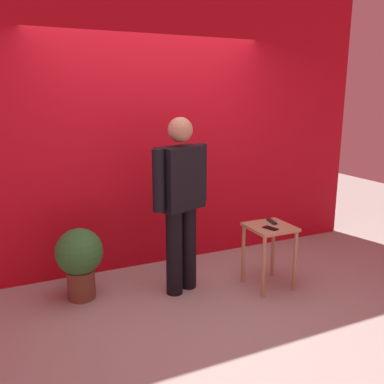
% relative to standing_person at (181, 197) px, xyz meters
% --- Properties ---
extents(ground_plane, '(12.00, 12.00, 0.00)m').
position_rel_standing_person_xyz_m(ground_plane, '(-0.00, -0.44, -0.95)').
color(ground_plane, '#9E9991').
extents(back_wall_red, '(5.36, 0.12, 3.27)m').
position_rel_standing_person_xyz_m(back_wall_red, '(-0.00, 0.82, 0.69)').
color(back_wall_red, '#B80D1C').
rests_on(back_wall_red, ground_plane).
extents(standing_person, '(0.66, 0.38, 1.70)m').
position_rel_standing_person_xyz_m(standing_person, '(0.00, 0.00, 0.00)').
color(standing_person, black).
rests_on(standing_person, ground_plane).
extents(side_table, '(0.42, 0.42, 0.64)m').
position_rel_standing_person_xyz_m(side_table, '(0.83, -0.28, -0.44)').
color(side_table, tan).
rests_on(side_table, ground_plane).
extents(cell_phone, '(0.11, 0.16, 0.01)m').
position_rel_standing_person_xyz_m(cell_phone, '(0.77, -0.37, -0.31)').
color(cell_phone, black).
rests_on(cell_phone, side_table).
extents(tv_remote, '(0.08, 0.18, 0.02)m').
position_rel_standing_person_xyz_m(tv_remote, '(0.90, -0.20, -0.30)').
color(tv_remote, black).
rests_on(tv_remote, side_table).
extents(potted_plant, '(0.44, 0.44, 0.69)m').
position_rel_standing_person_xyz_m(potted_plant, '(-0.93, 0.24, -0.54)').
color(potted_plant, brown).
rests_on(potted_plant, ground_plane).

